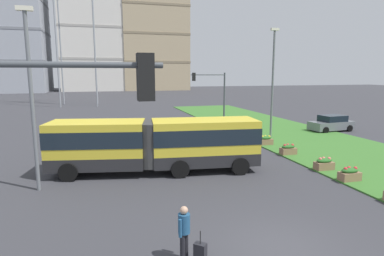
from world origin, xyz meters
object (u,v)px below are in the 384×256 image
flower_planter_2 (324,164)px  rolling_suitcase (200,252)px  flower_planter_3 (288,149)px  flower_planter_1 (350,174)px  streetlight_left (31,93)px  apartment_tower_westcentre (93,14)px  articulated_bus (156,144)px  traffic_light_far_right (213,91)px  flower_planter_4 (266,140)px  traffic_light_near_left (35,171)px  apartment_tower_centre (154,23)px  pedestrian_crossing (184,230)px  apartment_tower_west (14,33)px  car_grey_wagon (331,124)px  streetlight_median (273,79)px

flower_planter_2 → rolling_suitcase: bearing=-144.5°
flower_planter_2 → flower_planter_3: same height
flower_planter_1 → streetlight_left: bearing=168.7°
rolling_suitcase → apartment_tower_westcentre: (-3.83, 107.02, 24.53)m
articulated_bus → traffic_light_far_right: (7.93, 12.57, 2.29)m
flower_planter_1 → flower_planter_4: 9.06m
traffic_light_near_left → flower_planter_4: bearing=51.5°
streetlight_left → apartment_tower_centre: (21.88, 98.23, 18.13)m
pedestrian_crossing → flower_planter_1: 11.23m
articulated_bus → flower_planter_4: articulated_bus is taller
rolling_suitcase → apartment_tower_centre: size_ratio=0.02×
apartment_tower_west → apartment_tower_centre: bearing=2.6°
traffic_light_far_right → apartment_tower_west: bearing=113.3°
flower_planter_1 → apartment_tower_westcentre: apartment_tower_westcentre is taller
apartment_tower_westcentre → apartment_tower_centre: size_ratio=1.09×
pedestrian_crossing → streetlight_left: size_ratio=0.20×
articulated_bus → car_grey_wagon: 20.85m
flower_planter_2 → streetlight_left: 16.14m
apartment_tower_centre → flower_planter_1: bearing=-93.6°
flower_planter_1 → apartment_tower_centre: (6.36, 101.33, 22.45)m
streetlight_median → articulated_bus: bearing=-147.9°
rolling_suitcase → traffic_light_near_left: 6.12m
articulated_bus → apartment_tower_west: (-27.52, 94.82, 16.15)m
flower_planter_2 → apartment_tower_westcentre: (-13.56, 100.09, 24.42)m
flower_planter_1 → flower_planter_3: same height
pedestrian_crossing → traffic_light_far_right: bearing=68.4°
traffic_light_far_right → streetlight_left: (-13.95, -13.99, 0.80)m
articulated_bus → traffic_light_far_right: 15.03m
traffic_light_near_left → apartment_tower_westcentre: (-0.06, 110.04, 20.78)m
articulated_bus → streetlight_left: (-6.02, -1.42, 3.09)m
rolling_suitcase → apartment_tower_centre: 109.78m
flower_planter_2 → streetlight_left: size_ratio=0.13×
pedestrian_crossing → apartment_tower_centre: apartment_tower_centre is taller
flower_planter_2 → traffic_light_near_left: 17.16m
apartment_tower_west → flower_planter_2: bearing=-69.2°
flower_planter_4 → apartment_tower_centre: size_ratio=0.02×
flower_planter_4 → streetlight_median: size_ratio=0.12×
traffic_light_far_right → flower_planter_4: bearing=-78.9°
flower_planter_3 → streetlight_median: 7.75m
flower_planter_1 → apartment_tower_westcentre: (-13.56, 102.13, 24.42)m
articulated_bus → flower_planter_3: bearing=7.8°
car_grey_wagon → flower_planter_3: bearing=-142.0°
flower_planter_3 → flower_planter_4: 3.24m
articulated_bus → flower_planter_1: (9.50, -4.52, -1.23)m
pedestrian_crossing → flower_planter_1: bearing=24.7°
traffic_light_far_right → apartment_tower_westcentre: (-11.99, 85.04, 20.91)m
car_grey_wagon → streetlight_left: size_ratio=0.53×
traffic_light_near_left → streetlight_left: (-2.02, 11.01, 0.68)m
streetlight_left → apartment_tower_westcentre: apartment_tower_westcentre is taller
flower_planter_3 → apartment_tower_centre: size_ratio=0.02×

